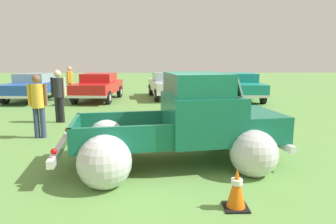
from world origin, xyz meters
TOP-DOWN VIEW (x-y plane):
  - ground_plane at (0.00, 0.00)m, footprint 80.00×80.00m
  - vintage_pickup_truck at (0.38, 0.06)m, footprint 4.85×3.30m
  - show_car_0 at (-6.89, 9.86)m, footprint 2.07×4.54m
  - show_car_1 at (-3.47, 9.73)m, footprint 2.17×4.29m
  - show_car_2 at (0.21, 10.64)m, footprint 2.35×4.41m
  - show_car_3 at (4.13, 9.72)m, footprint 2.10×4.44m
  - spectator_0 at (-3.72, 4.21)m, footprint 0.54×0.38m
  - spectator_1 at (-5.00, 9.84)m, footprint 0.38×0.54m
  - spectator_2 at (-3.61, 2.16)m, footprint 0.54×0.37m
  - lane_cone_0 at (0.91, -1.96)m, footprint 0.36×0.36m
  - lane_cone_1 at (-0.22, 2.97)m, footprint 0.36×0.36m

SIDE VIEW (x-z plane):
  - ground_plane at x=0.00m, z-range 0.00..0.00m
  - lane_cone_0 at x=0.91m, z-range 0.00..0.63m
  - lane_cone_1 at x=-0.22m, z-range 0.00..0.63m
  - vintage_pickup_truck at x=0.38m, z-range -0.22..1.74m
  - show_car_2 at x=0.21m, z-range 0.06..1.49m
  - show_car_1 at x=-3.47m, z-range 0.07..1.50m
  - show_car_0 at x=-6.89m, z-range 0.07..1.50m
  - show_car_3 at x=4.13m, z-range 0.07..1.50m
  - spectator_2 at x=-3.61m, z-range 0.13..1.91m
  - spectator_1 at x=-5.00m, z-range 0.13..1.93m
  - spectator_0 at x=-3.72m, z-range 0.14..1.97m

